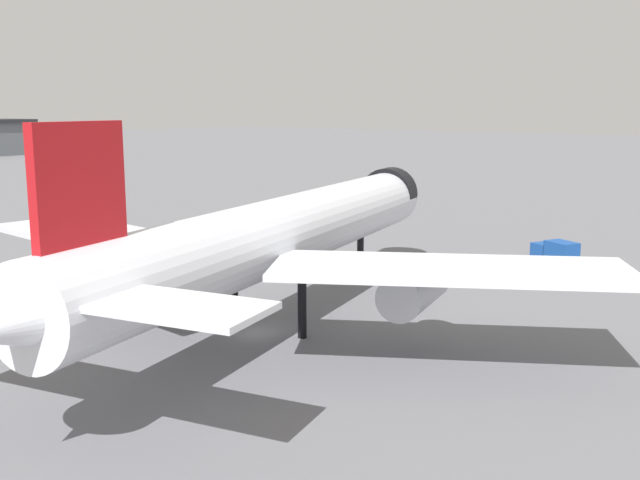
{
  "coord_description": "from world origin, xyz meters",
  "views": [
    {
      "loc": [
        -39.63,
        -39.55,
        17.66
      ],
      "look_at": [
        10.3,
        1.86,
        5.84
      ],
      "focal_mm": 41.05,
      "sensor_mm": 36.0,
      "label": 1
    }
  ],
  "objects": [
    {
      "name": "ground",
      "position": [
        0.0,
        0.0,
        0.0
      ],
      "size": [
        900.0,
        900.0,
        0.0
      ],
      "primitive_type": "plane",
      "color": "slate"
    },
    {
      "name": "airliner_near_gate",
      "position": [
        2.93,
        -0.09,
        7.47
      ],
      "size": [
        60.1,
        53.76,
        16.95
      ],
      "rotation": [
        0.0,
        0.0,
        0.26
      ],
      "color": "silver",
      "rests_on": "ground"
    },
    {
      "name": "service_truck_front",
      "position": [
        38.96,
        -8.66,
        1.59
      ],
      "size": [
        4.34,
        5.96,
        3.0
      ],
      "rotation": [
        0.0,
        0.0,
        1.15
      ],
      "color": "black",
      "rests_on": "ground"
    },
    {
      "name": "traffic_cone_near_nose",
      "position": [
        36.45,
        -0.81,
        0.38
      ],
      "size": [
        0.61,
        0.61,
        0.76
      ],
      "primitive_type": "cone",
      "color": "#F2600C",
      "rests_on": "ground"
    }
  ]
}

